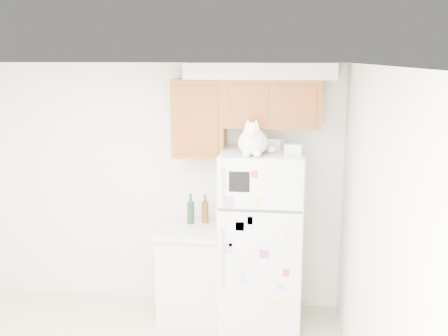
% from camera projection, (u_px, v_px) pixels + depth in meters
% --- Properties ---
extents(room_shell, '(3.84, 4.04, 2.52)m').
position_uv_depth(room_shell, '(108.00, 187.00, 3.60)').
color(room_shell, white).
rests_on(room_shell, ground_plane).
extents(refrigerator, '(0.76, 0.78, 1.70)m').
position_uv_depth(refrigerator, '(261.00, 239.00, 4.98)').
color(refrigerator, white).
rests_on(refrigerator, ground_plane).
extents(base_counter, '(0.64, 0.64, 0.92)m').
position_uv_depth(base_counter, '(192.00, 271.00, 5.21)').
color(base_counter, white).
rests_on(base_counter, ground_plane).
extents(cat, '(0.33, 0.48, 0.34)m').
position_uv_depth(cat, '(253.00, 141.00, 4.61)').
color(cat, white).
rests_on(cat, refrigerator).
extents(storage_box_back, '(0.21, 0.18, 0.10)m').
position_uv_depth(storage_box_back, '(273.00, 144.00, 4.95)').
color(storage_box_back, white).
rests_on(storage_box_back, refrigerator).
extents(storage_box_front, '(0.17, 0.13, 0.09)m').
position_uv_depth(storage_box_front, '(293.00, 149.00, 4.69)').
color(storage_box_front, white).
rests_on(storage_box_front, refrigerator).
extents(bottle_green, '(0.07, 0.07, 0.30)m').
position_uv_depth(bottle_green, '(191.00, 209.00, 5.21)').
color(bottle_green, '#19381E').
rests_on(bottle_green, base_counter).
extents(bottle_amber, '(0.07, 0.07, 0.29)m').
position_uv_depth(bottle_amber, '(205.00, 209.00, 5.24)').
color(bottle_amber, '#593814').
rests_on(bottle_amber, base_counter).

